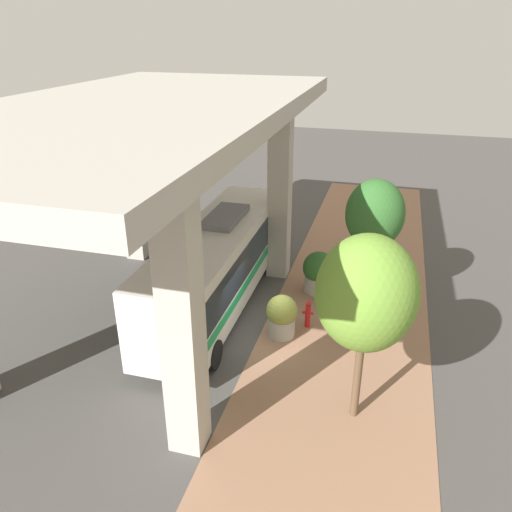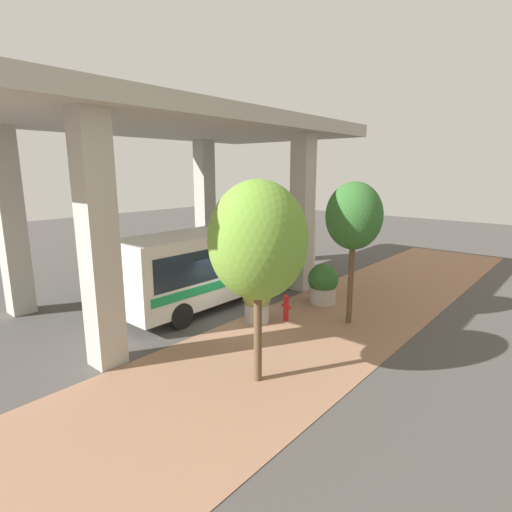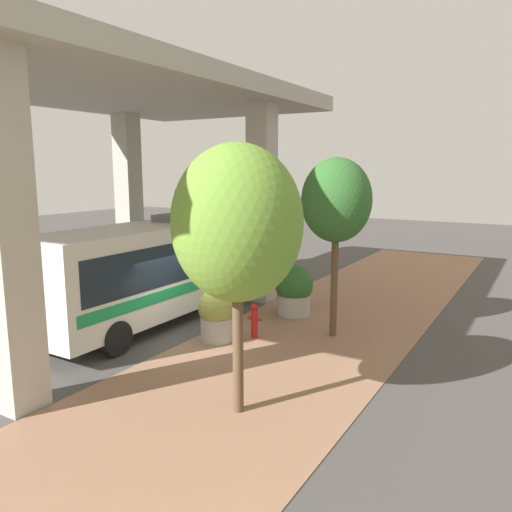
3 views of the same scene
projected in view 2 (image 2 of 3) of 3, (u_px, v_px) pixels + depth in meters
name	position (u px, v px, depth m)	size (l,w,h in m)	color
ground_plane	(236.00, 320.00, 16.03)	(80.00, 80.00, 0.00)	#474442
sidewalk_strip	(298.00, 340.00, 14.12)	(6.00, 40.00, 0.02)	#936B51
overpass	(167.00, 141.00, 17.08)	(9.40, 18.53, 8.18)	#ADA89E
bus	(229.00, 258.00, 18.33)	(2.62, 10.82, 3.58)	silver
fire_hydrant	(286.00, 308.00, 15.82)	(0.43, 0.21, 1.10)	#B21919
planter_front	(257.00, 301.00, 15.67)	(1.13, 1.13, 1.63)	#ADA89E
planter_middle	(323.00, 284.00, 17.91)	(1.36, 1.36, 1.80)	#ADA89E
street_tree_near	(258.00, 241.00, 10.58)	(2.68, 2.68, 5.68)	brown
street_tree_far	(354.00, 217.00, 14.82)	(2.11, 2.11, 5.49)	brown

